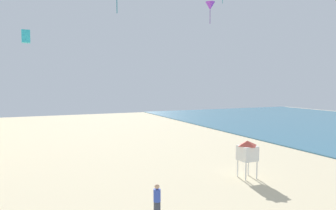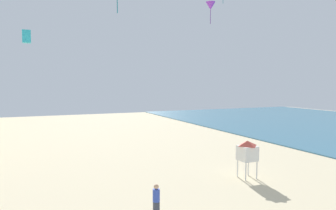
% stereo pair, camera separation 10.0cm
% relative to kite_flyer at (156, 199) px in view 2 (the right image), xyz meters
% --- Properties ---
extents(kite_flyer, '(0.34, 0.34, 1.64)m').
position_rel_kite_flyer_xyz_m(kite_flyer, '(0.00, 0.00, 0.00)').
color(kite_flyer, '#383D4C').
rests_on(kite_flyer, ground).
extents(lifeguard_stand, '(1.10, 1.10, 2.55)m').
position_rel_kite_flyer_xyz_m(lifeguard_stand, '(7.99, 3.53, 0.92)').
color(lifeguard_stand, white).
rests_on(lifeguard_stand, ground).
extents(kite_cyan_box, '(0.80, 0.80, 1.26)m').
position_rel_kite_flyer_xyz_m(kite_cyan_box, '(-5.51, 21.32, 10.16)').
color(kite_cyan_box, '#2DB7CC').
extents(kite_purple_delta, '(0.97, 0.97, 2.19)m').
position_rel_kite_flyer_xyz_m(kite_purple_delta, '(11.75, 14.71, 13.36)').
color(kite_purple_delta, purple).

